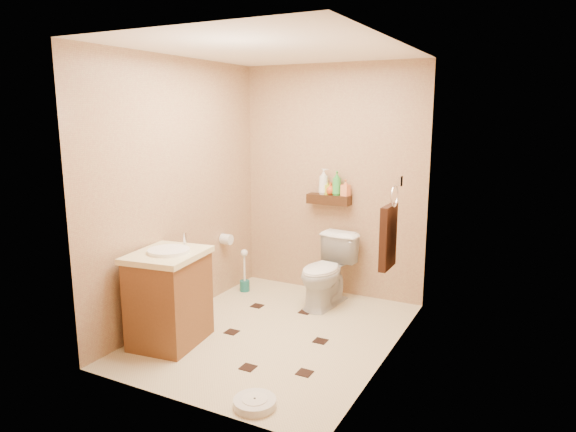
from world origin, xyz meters
The scene contains 19 objects.
ground centered at (0.00, 0.00, 0.00)m, with size 2.50×2.50×0.00m, color beige.
wall_back centered at (0.00, 1.25, 1.20)m, with size 2.00×0.04×2.40m, color tan.
wall_front centered at (0.00, -1.25, 1.20)m, with size 2.00×0.04×2.40m, color tan.
wall_left centered at (-1.00, 0.00, 1.20)m, with size 0.04×2.50×2.40m, color tan.
wall_right centered at (1.00, 0.00, 1.20)m, with size 0.04×2.50×2.40m, color tan.
ceiling centered at (0.00, 0.00, 2.40)m, with size 2.00×2.50×0.02m, color white.
wall_shelf centered at (0.00, 1.17, 1.02)m, with size 0.46×0.14×0.10m, color #3A200F.
floor_accents centered at (0.05, -0.04, 0.00)m, with size 1.12×1.31×0.01m.
toilet centered at (0.13, 0.83, 0.35)m, with size 0.40×0.69×0.71m, color white.
vanity centered at (-0.70, -0.56, 0.41)m, with size 0.61×0.71×0.91m.
bathroom_scale centered at (0.43, -1.07, 0.03)m, with size 0.36×0.36×0.06m.
toilet_brush centered at (-0.82, 0.80, 0.16)m, with size 0.11×0.11×0.47m.
towel_ring centered at (0.91, 0.25, 0.95)m, with size 0.12×0.30×0.76m.
toilet_paper centered at (-0.94, 0.65, 0.60)m, with size 0.12×0.11×0.12m.
bottle_a centered at (-0.06, 1.17, 1.20)m, with size 0.10×0.10×0.27m, color silver.
bottle_b centered at (-0.02, 1.17, 1.15)m, with size 0.07×0.07×0.16m, color #C0D12C.
bottle_c centered at (0.02, 1.17, 1.14)m, with size 0.10×0.10×0.13m, color #C54517.
bottle_d centered at (0.08, 1.17, 1.20)m, with size 0.10×0.10×0.25m, color green.
bottle_e centered at (0.18, 1.17, 1.16)m, with size 0.08×0.08×0.17m, color #EF834F.
Camera 1 is at (2.04, -3.70, 1.91)m, focal length 32.00 mm.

